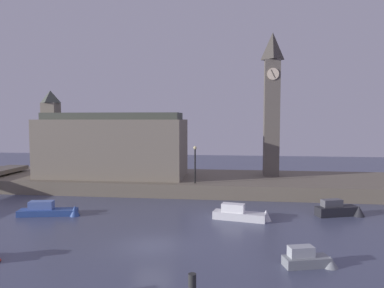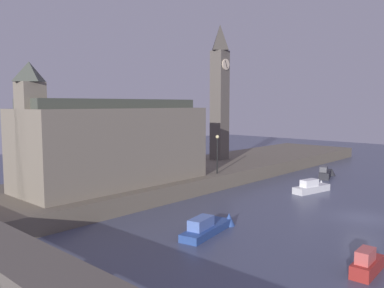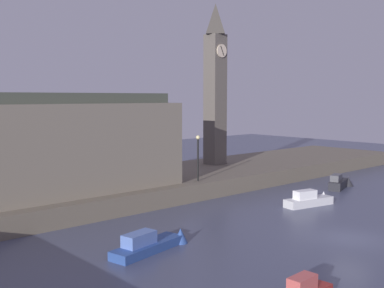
{
  "view_description": "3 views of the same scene",
  "coord_description": "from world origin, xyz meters",
  "views": [
    {
      "loc": [
        5.39,
        -22.89,
        8.43
      ],
      "look_at": [
        0.7,
        16.06,
        5.67
      ],
      "focal_mm": 33.76,
      "sensor_mm": 36.0,
      "label": 1
    },
    {
      "loc": [
        -30.68,
        -10.37,
        8.71
      ],
      "look_at": [
        -1.53,
        16.29,
        4.71
      ],
      "focal_mm": 37.13,
      "sensor_mm": 36.0,
      "label": 2
    },
    {
      "loc": [
        -26.64,
        -14.9,
        8.81
      ],
      "look_at": [
        0.05,
        14.75,
        4.86
      ],
      "focal_mm": 44.45,
      "sensor_mm": 36.0,
      "label": 3
    }
  ],
  "objects": [
    {
      "name": "streetlamp",
      "position": [
        1.13,
        15.18,
        3.99
      ],
      "size": [
        0.36,
        0.36,
        4.01
      ],
      "color": "black",
      "rests_on": "far_embankment"
    },
    {
      "name": "clock_tower",
      "position": [
        9.73,
        21.76,
        10.39
      ],
      "size": [
        2.0,
        2.06,
        17.23
      ],
      "color": "#5B544C",
      "rests_on": "far_embankment"
    },
    {
      "name": "far_embankment",
      "position": [
        0.0,
        20.0,
        0.75
      ],
      "size": [
        70.0,
        12.0,
        1.5
      ],
      "primitive_type": "cube",
      "color": "#6B6051",
      "rests_on": "ground"
    },
    {
      "name": "boat_barge_dark",
      "position": [
        14.49,
        9.28,
        0.52
      ],
      "size": [
        4.41,
        2.24,
        1.43
      ],
      "color": "#232328",
      "rests_on": "ground"
    },
    {
      "name": "boat_tour_blue",
      "position": [
        -10.3,
        6.42,
        0.39
      ],
      "size": [
        5.73,
        2.26,
        1.56
      ],
      "color": "#2D4C93",
      "rests_on": "ground"
    },
    {
      "name": "ground_plane",
      "position": [
        0.0,
        0.0,
        0.0
      ],
      "size": [
        120.0,
        120.0,
        0.0
      ],
      "primitive_type": "plane",
      "color": "#474C66"
    },
    {
      "name": "boat_ferry_white",
      "position": [
        6.17,
        6.94,
        0.46
      ],
      "size": [
        5.08,
        2.1,
        1.53
      ],
      "color": "silver",
      "rests_on": "ground"
    },
    {
      "name": "parliament_hall",
      "position": [
        -9.46,
        18.62,
        5.21
      ],
      "size": [
        17.25,
        6.67,
        10.33
      ],
      "color": "slate",
      "rests_on": "far_embankment"
    }
  ]
}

